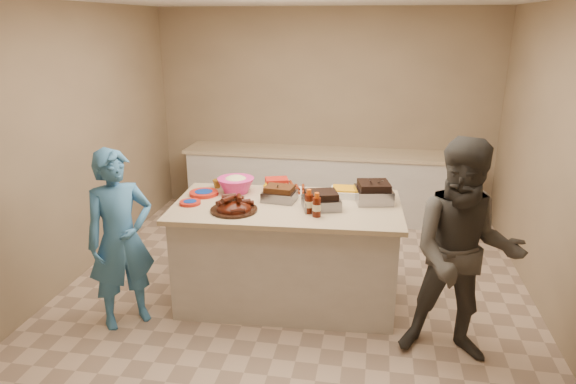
% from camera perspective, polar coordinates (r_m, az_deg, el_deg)
% --- Properties ---
extents(room, '(4.50, 5.00, 2.70)m').
position_cam_1_polar(room, '(5.04, 0.61, -11.40)').
color(room, '#947E60').
rests_on(room, ground).
extents(back_counter, '(3.60, 0.64, 0.90)m').
position_cam_1_polar(back_counter, '(6.87, 3.62, 0.93)').
color(back_counter, beige).
rests_on(back_counter, ground).
extents(island, '(2.08, 1.18, 0.96)m').
position_cam_1_polar(island, '(4.98, -0.10, -11.82)').
color(island, beige).
rests_on(island, ground).
extents(rib_platter, '(0.48, 0.48, 0.16)m').
position_cam_1_polar(rib_platter, '(4.44, -6.02, -2.10)').
color(rib_platter, '#411107').
rests_on(rib_platter, island).
extents(pulled_pork_tray, '(0.32, 0.25, 0.09)m').
position_cam_1_polar(pulled_pork_tray, '(4.67, -0.94, -0.98)').
color(pulled_pork_tray, '#47230F').
rests_on(pulled_pork_tray, island).
extents(brisket_tray, '(0.38, 0.34, 0.09)m').
position_cam_1_polar(brisket_tray, '(4.49, 3.69, -1.81)').
color(brisket_tray, black).
rests_on(brisket_tray, island).
extents(roasting_pan, '(0.37, 0.37, 0.13)m').
position_cam_1_polar(roasting_pan, '(4.71, 9.43, -1.06)').
color(roasting_pan, gray).
rests_on(roasting_pan, island).
extents(coleslaw_bowl, '(0.37, 0.37, 0.24)m').
position_cam_1_polar(coleslaw_bowl, '(4.93, -5.78, -0.03)').
color(coleslaw_bowl, '#D4287D').
rests_on(coleslaw_bowl, island).
extents(sausage_plate, '(0.38, 0.38, 0.05)m').
position_cam_1_polar(sausage_plate, '(4.90, 0.43, -0.02)').
color(sausage_plate, silver).
rests_on(sausage_plate, island).
extents(mac_cheese_dish, '(0.33, 0.25, 0.09)m').
position_cam_1_polar(mac_cheese_dish, '(4.83, 6.68, -0.44)').
color(mac_cheese_dish, orange).
rests_on(mac_cheese_dish, island).
extents(bbq_bottle_a, '(0.07, 0.07, 0.21)m').
position_cam_1_polar(bbq_bottle_a, '(4.30, 3.19, -2.73)').
color(bbq_bottle_a, '#3F0F04').
rests_on(bbq_bottle_a, island).
extents(bbq_bottle_b, '(0.07, 0.07, 0.21)m').
position_cam_1_polar(bbq_bottle_b, '(4.38, 2.31, -2.34)').
color(bbq_bottle_b, '#3F0F04').
rests_on(bbq_bottle_b, island).
extents(mustard_bottle, '(0.05, 0.05, 0.12)m').
position_cam_1_polar(mustard_bottle, '(4.84, -2.48, -0.29)').
color(mustard_bottle, '#DFA600').
rests_on(mustard_bottle, island).
extents(sauce_bowl, '(0.13, 0.05, 0.12)m').
position_cam_1_polar(sauce_bowl, '(4.69, -0.53, -0.88)').
color(sauce_bowl, silver).
rests_on(sauce_bowl, island).
extents(plate_stack_large, '(0.28, 0.28, 0.03)m').
position_cam_1_polar(plate_stack_large, '(4.89, -9.33, -0.32)').
color(plate_stack_large, '#A51C11').
rests_on(plate_stack_large, island).
extents(plate_stack_small, '(0.20, 0.20, 0.03)m').
position_cam_1_polar(plate_stack_small, '(4.66, -10.82, -1.33)').
color(plate_stack_small, '#A51C11').
rests_on(plate_stack_small, island).
extents(plastic_cup, '(0.09, 0.09, 0.09)m').
position_cam_1_polar(plastic_cup, '(5.08, -7.85, 0.47)').
color(plastic_cup, brown).
rests_on(plastic_cup, island).
extents(basket_stack, '(0.26, 0.22, 0.11)m').
position_cam_1_polar(basket_stack, '(5.00, -1.26, 0.34)').
color(basket_stack, '#A51C11').
rests_on(basket_stack, island).
extents(guest_blue, '(1.48, 1.51, 0.37)m').
position_cam_1_polar(guest_blue, '(4.88, -17.18, -13.45)').
color(guest_blue, teal).
rests_on(guest_blue, ground).
extents(guest_gray, '(0.96, 1.80, 0.66)m').
position_cam_1_polar(guest_gray, '(4.46, 17.75, -16.77)').
color(guest_gray, '#46443F').
rests_on(guest_gray, ground).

